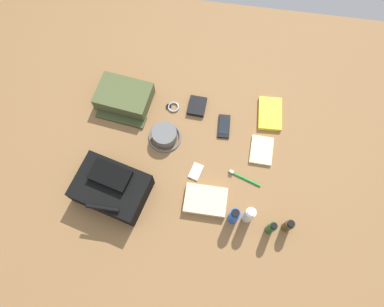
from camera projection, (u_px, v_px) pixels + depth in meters
ground_plane at (192, 157)px, 1.79m from camera, size 2.64×2.02×0.02m
backpack at (112, 188)px, 1.66m from camera, size 0.38×0.31×0.15m
toiletry_pouch at (124, 97)px, 1.85m from camera, size 0.30×0.27×0.09m
bucket_hat at (165, 135)px, 1.79m from camera, size 0.17×0.17×0.07m
cologne_bottle at (288, 226)px, 1.60m from camera, size 0.04×0.04×0.11m
shampoo_bottle at (271, 228)px, 1.59m from camera, size 0.04×0.04×0.13m
toothpaste_tube at (249, 215)px, 1.60m from camera, size 0.05×0.05×0.15m
deodorant_spray at (234, 216)px, 1.61m from camera, size 0.05×0.05×0.14m
paperback_novel at (270, 114)px, 1.85m from camera, size 0.13×0.19×0.02m
cell_phone at (224, 126)px, 1.83m from camera, size 0.07×0.13×0.01m
media_player at (196, 171)px, 1.75m from camera, size 0.07×0.09×0.01m
wristwatch at (173, 107)px, 1.87m from camera, size 0.07×0.06×0.01m
toothbrush at (243, 178)px, 1.73m from camera, size 0.17×0.06×0.02m
wallet at (197, 106)px, 1.87m from camera, size 0.09×0.11×0.02m
notepad at (261, 150)px, 1.78m from camera, size 0.11×0.15×0.02m
folded_towel at (206, 200)px, 1.68m from camera, size 0.20×0.14×0.04m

